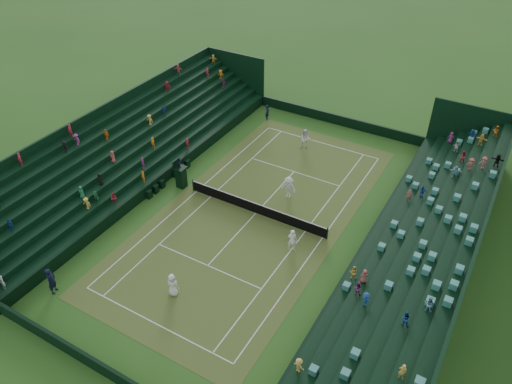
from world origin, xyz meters
TOP-DOWN VIEW (x-y plane):
  - ground at (0.00, 0.00)m, footprint 160.00×160.00m
  - court_surface at (0.00, 0.00)m, footprint 12.97×26.77m
  - perimeter_wall_north at (0.00, 15.88)m, footprint 17.17×0.20m
  - perimeter_wall_south at (0.00, -15.88)m, footprint 17.17×0.20m
  - perimeter_wall_east at (8.48, 0.00)m, footprint 0.20×31.77m
  - perimeter_wall_west at (-8.48, 0.00)m, footprint 0.20×31.77m
  - north_grandstand at (12.66, 0.00)m, footprint 6.60×32.00m
  - south_grandstand at (-12.66, 0.00)m, footprint 6.60×32.00m
  - tennis_net at (0.00, 0.00)m, footprint 11.67×0.10m
  - umpire_chair at (-6.93, -0.02)m, footprint 0.87×0.87m
  - courtside_chairs at (-8.27, -0.03)m, footprint 0.47×5.44m
  - player_near_west at (-0.42, -9.50)m, footprint 0.85×0.59m
  - player_near_east at (4.13, -2.22)m, footprint 0.77×0.64m
  - player_far_west at (-0.88, 10.29)m, footprint 1.12×1.01m
  - player_far_east at (1.17, 3.03)m, footprint 1.20×0.70m
  - line_judge_north at (-6.44, 13.31)m, footprint 0.50×0.65m
  - line_judge_south at (-7.01, -13.09)m, footprint 0.68×0.82m

SIDE VIEW (x-z plane):
  - ground at x=0.00m, z-range 0.00..0.00m
  - court_surface at x=0.00m, z-range 0.00..0.01m
  - courtside_chairs at x=-8.27m, z-range -0.12..0.89m
  - perimeter_wall_north at x=0.00m, z-range 0.00..1.00m
  - perimeter_wall_south at x=0.00m, z-range 0.00..1.00m
  - perimeter_wall_east at x=8.48m, z-range 0.00..1.00m
  - perimeter_wall_west at x=-8.48m, z-range 0.00..1.00m
  - tennis_net at x=0.00m, z-range 0.00..1.06m
  - line_judge_north at x=-6.44m, z-range 0.00..1.57m
  - player_near_west at x=-0.42m, z-range 0.00..1.66m
  - player_near_east at x=4.13m, z-range 0.00..1.79m
  - player_far_east at x=1.17m, z-range 0.00..1.86m
  - player_far_west at x=-0.88m, z-range 0.00..1.90m
  - line_judge_south at x=-7.01m, z-range 0.00..1.93m
  - umpire_chair at x=-6.93m, z-range -0.20..2.53m
  - north_grandstand at x=12.66m, z-range -0.90..4.00m
  - south_grandstand at x=-12.66m, z-range -0.90..4.00m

